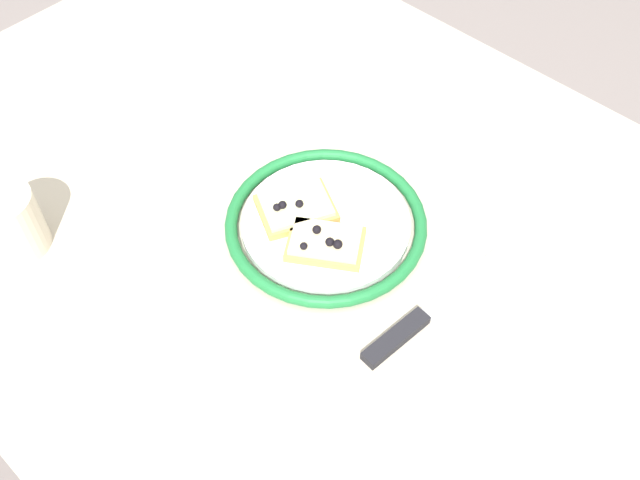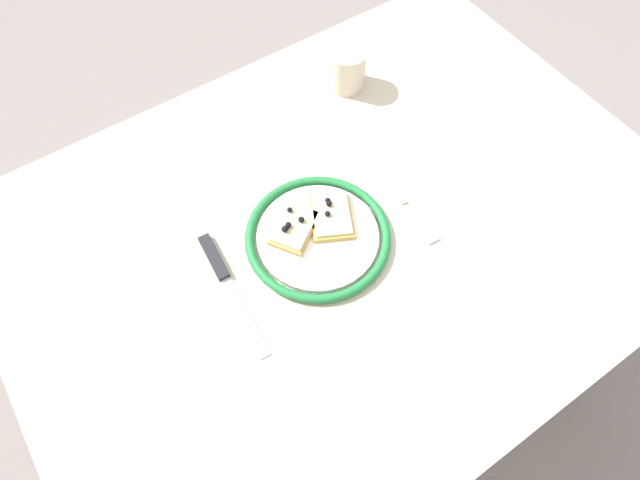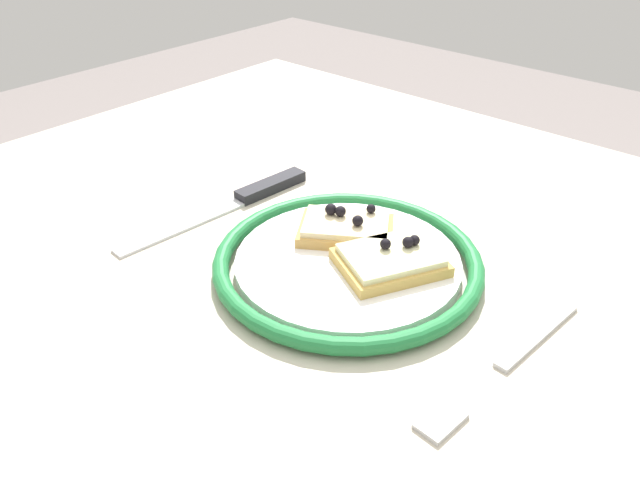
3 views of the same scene
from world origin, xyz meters
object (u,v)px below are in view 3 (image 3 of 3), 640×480
pizza_slice_far (346,227)px  knife (248,196)px  pizza_slice_near (391,259)px  dining_table (394,358)px  fork (505,364)px  plate (349,261)px

pizza_slice_far → knife: bearing=-0.8°
pizza_slice_near → knife: pizza_slice_near is taller
dining_table → pizza_slice_near: pizza_slice_near is taller
dining_table → fork: size_ratio=5.80×
dining_table → pizza_slice_far: size_ratio=10.71×
plate → knife: 0.17m
knife → fork: bearing=171.3°
pizza_slice_far → knife: size_ratio=0.45×
pizza_slice_far → knife: 0.14m
dining_table → pizza_slice_far: bearing=-19.4°
dining_table → fork: (-0.11, 0.02, 0.08)m
dining_table → knife: (0.23, -0.03, 0.08)m
pizza_slice_near → knife: (0.21, -0.02, -0.02)m
dining_table → fork: bearing=170.0°
plate → pizza_slice_far: 0.04m
dining_table → plate: bearing=-2.3°
plate → pizza_slice_near: 0.04m
pizza_slice_near → fork: 0.14m
pizza_slice_far → pizza_slice_near: bearing=166.3°
knife → plate: bearing=170.0°
pizza_slice_far → plate: bearing=134.3°
plate → knife: plate is taller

